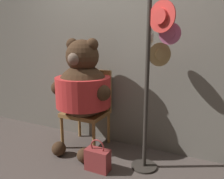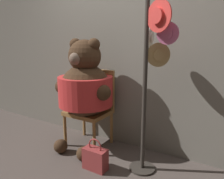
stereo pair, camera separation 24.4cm
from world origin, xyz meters
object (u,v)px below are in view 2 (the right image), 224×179
teddy_bear (85,87)px  handbag_on_ground (95,158)px  chair (92,104)px  hat_display_rack (151,73)px

teddy_bear → handbag_on_ground: 0.86m
chair → hat_display_rack: size_ratio=0.55×
teddy_bear → hat_display_rack: hat_display_rack is taller
chair → handbag_on_ground: 0.78m
chair → teddy_bear: bearing=-82.2°
teddy_bear → hat_display_rack: 0.93m
chair → handbag_on_ground: size_ratio=2.80×
hat_display_rack → handbag_on_ground: 1.09m
teddy_bear → handbag_on_ground: teddy_bear is taller
chair → teddy_bear: 0.31m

